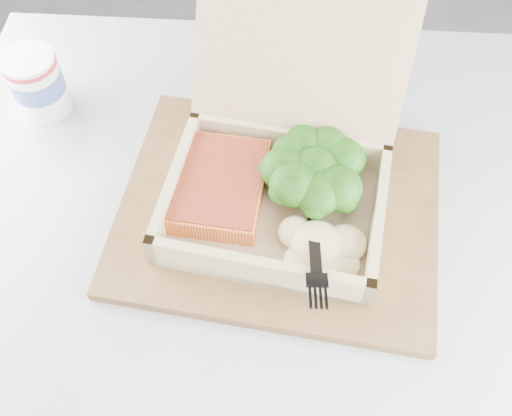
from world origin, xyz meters
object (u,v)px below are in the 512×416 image
at_px(takeout_container, 283,155).
at_px(cafe_table, 251,320).
at_px(serving_tray, 279,210).
at_px(paper_cup, 37,82).

bearing_deg(takeout_container, cafe_table, -99.80).
relative_size(serving_tray, takeout_container, 1.14).
bearing_deg(cafe_table, serving_tray, 83.55).
bearing_deg(takeout_container, serving_tray, -83.83).
bearing_deg(serving_tray, cafe_table, -96.45).
bearing_deg(cafe_table, paper_cup, 164.50).
bearing_deg(serving_tray, takeout_container, 107.93).
height_order(serving_tray, paper_cup, paper_cup).
distance_m(serving_tray, paper_cup, 0.33).
height_order(serving_tray, takeout_container, takeout_container).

